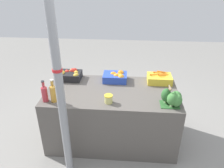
# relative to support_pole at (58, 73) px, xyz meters

# --- Properties ---
(ground_plane) EXTENTS (10.00, 10.00, 0.00)m
(ground_plane) POSITION_rel_support_pole_xyz_m (0.47, 0.64, -1.32)
(ground_plane) COLOR gray
(market_table) EXTENTS (1.73, 0.90, 0.78)m
(market_table) POSITION_rel_support_pole_xyz_m (0.47, 0.64, -0.92)
(market_table) COLOR #56514C
(market_table) RESTS_ON ground_plane
(support_pole) EXTENTS (0.10, 0.10, 2.63)m
(support_pole) POSITION_rel_support_pole_xyz_m (0.00, 0.00, 0.00)
(support_pole) COLOR gray
(support_pole) RESTS_ON ground_plane
(apple_crate) EXTENTS (0.33, 0.25, 0.14)m
(apple_crate) POSITION_rel_support_pole_xyz_m (-0.17, 0.93, -0.47)
(apple_crate) COLOR black
(apple_crate) RESTS_ON market_table
(orange_crate) EXTENTS (0.33, 0.25, 0.14)m
(orange_crate) POSITION_rel_support_pole_xyz_m (0.51, 0.93, -0.47)
(orange_crate) COLOR #2847B7
(orange_crate) RESTS_ON market_table
(carrot_crate) EXTENTS (0.33, 0.25, 0.14)m
(carrot_crate) POSITION_rel_support_pole_xyz_m (1.12, 0.93, -0.47)
(carrot_crate) COLOR gold
(carrot_crate) RESTS_ON market_table
(broccoli_pile) EXTENTS (0.24, 0.20, 0.19)m
(broccoli_pile) POSITION_rel_support_pole_xyz_m (1.21, 0.36, -0.44)
(broccoli_pile) COLOR #2D602D
(broccoli_pile) RESTS_ON market_table
(juice_bottle_ruby) EXTENTS (0.07, 0.07, 0.27)m
(juice_bottle_ruby) POSITION_rel_support_pole_xyz_m (-0.31, 0.32, -0.42)
(juice_bottle_ruby) COLOR #B2333D
(juice_bottle_ruby) RESTS_ON market_table
(juice_bottle_amber) EXTENTS (0.07, 0.07, 0.29)m
(juice_bottle_amber) POSITION_rel_support_pole_xyz_m (-0.20, 0.32, -0.41)
(juice_bottle_amber) COLOR gold
(juice_bottle_amber) RESTS_ON market_table
(pickle_jar) EXTENTS (0.10, 0.10, 0.10)m
(pickle_jar) POSITION_rel_support_pole_xyz_m (0.45, 0.35, -0.48)
(pickle_jar) COLOR #D1CC75
(pickle_jar) RESTS_ON market_table
(sparrow_bird) EXTENTS (0.04, 0.14, 0.05)m
(sparrow_bird) POSITION_rel_support_pole_xyz_m (1.16, 0.34, -0.31)
(sparrow_bird) COLOR #4C3D2D
(sparrow_bird) RESTS_ON broccoli_pile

